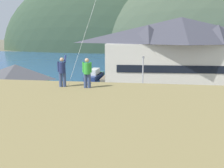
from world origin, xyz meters
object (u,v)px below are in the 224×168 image
at_px(moored_boat_outer_mooring, 128,74).
at_px(person_kite_flyer, 62,71).
at_px(moored_boat_wharfside, 94,76).
at_px(storage_shed_near_lot, 17,86).
at_px(person_companion, 87,72).
at_px(wharf_dock, 113,76).
at_px(parked_car_lone_by_shed, 187,135).
at_px(storage_shed_waterside, 139,75).
at_px(parking_light_pole, 143,79).
at_px(parked_car_corner_spot, 2,125).
at_px(parked_car_front_row_end, 154,111).
at_px(parked_car_mid_row_near, 120,135).
at_px(harbor_lodge, 180,53).
at_px(moored_boat_inner_slip, 96,75).

distance_m(moored_boat_outer_mooring, person_kite_flyer, 40.43).
distance_m(moored_boat_wharfside, moored_boat_outer_mooring, 7.55).
relative_size(storage_shed_near_lot, moored_boat_wharfside, 1.06).
height_order(moored_boat_outer_mooring, person_companion, person_companion).
distance_m(wharf_dock, parked_car_lone_by_shed, 35.03).
distance_m(storage_shed_near_lot, person_companion, 20.08).
xyz_separation_m(storage_shed_waterside, parking_light_pole, (0.91, -12.69, 1.59)).
xyz_separation_m(parked_car_corner_spot, parked_car_lone_by_shed, (16.88, 0.02, 0.00)).
distance_m(parked_car_corner_spot, person_kite_flyer, 12.41).
relative_size(storage_shed_waterside, moored_boat_outer_mooring, 1.21).
bearing_deg(parked_car_front_row_end, parked_car_mid_row_near, -111.22).
bearing_deg(parked_car_corner_spot, person_kite_flyer, -38.16).
relative_size(parked_car_front_row_end, parking_light_pole, 0.66).
distance_m(storage_shed_waterside, person_kite_flyer, 30.12).
distance_m(storage_shed_near_lot, parked_car_mid_row_near, 16.85).
bearing_deg(storage_shed_waterside, parked_car_lone_by_shed, -77.70).
height_order(parked_car_front_row_end, parking_light_pole, parking_light_pole).
bearing_deg(parked_car_mid_row_near, storage_shed_near_lot, 147.05).
xyz_separation_m(parked_car_lone_by_shed, parking_light_pole, (-4.08, 10.17, 2.84)).
bearing_deg(harbor_lodge, parked_car_front_row_end, -106.05).
distance_m(storage_shed_near_lot, moored_boat_wharfside, 22.36).
height_order(storage_shed_waterside, parked_car_front_row_end, storage_shed_waterside).
relative_size(parked_car_corner_spot, parked_car_mid_row_near, 0.98).
bearing_deg(person_kite_flyer, wharf_dock, 93.74).
distance_m(storage_shed_near_lot, moored_boat_outer_mooring, 27.81).
bearing_deg(storage_shed_near_lot, person_companion, -49.51).
bearing_deg(parked_car_lone_by_shed, moored_boat_wharfside, 116.01).
distance_m(parking_light_pole, person_kite_flyer, 17.70).
height_order(harbor_lodge, parked_car_corner_spot, harbor_lodge).
bearing_deg(storage_shed_waterside, moored_boat_inner_slip, 137.16).
relative_size(person_kite_flyer, person_companion, 1.07).
distance_m(harbor_lodge, parked_car_corner_spot, 28.27).
xyz_separation_m(moored_boat_wharfside, parked_car_corner_spot, (-2.32, -29.85, 0.34)).
distance_m(harbor_lodge, parked_car_lone_by_shed, 21.58).
bearing_deg(parked_car_corner_spot, moored_boat_outer_mooring, 74.76).
relative_size(moored_boat_wharfside, parked_car_corner_spot, 1.74).
xyz_separation_m(wharf_dock, moored_boat_outer_mooring, (3.24, 0.01, 0.37)).
height_order(harbor_lodge, storage_shed_near_lot, harbor_lodge).
relative_size(harbor_lodge, moored_boat_wharfside, 3.39).
distance_m(wharf_dock, parked_car_mid_row_near, 34.61).
distance_m(parked_car_mid_row_near, parked_car_front_row_end, 7.90).
relative_size(moored_boat_outer_mooring, parking_light_pole, 0.89).
bearing_deg(wharf_dock, person_kite_flyer, -86.26).
relative_size(moored_boat_inner_slip, parked_car_lone_by_shed, 1.52).
bearing_deg(parking_light_pole, harbor_lodge, 62.79).
xyz_separation_m(storage_shed_near_lot, storage_shed_waterside, (14.65, 14.69, -0.64)).
distance_m(storage_shed_near_lot, person_kite_flyer, 19.07).
height_order(parked_car_mid_row_near, person_kite_flyer, person_kite_flyer).
height_order(storage_shed_waterside, parked_car_mid_row_near, storage_shed_waterside).
bearing_deg(parked_car_corner_spot, parked_car_lone_by_shed, 0.06).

